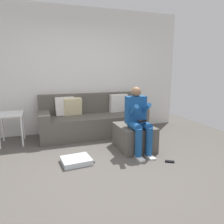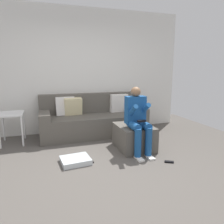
{
  "view_description": "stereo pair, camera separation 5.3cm",
  "coord_description": "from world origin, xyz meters",
  "px_view_note": "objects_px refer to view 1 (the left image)",
  "views": [
    {
      "loc": [
        -0.88,
        -2.66,
        1.45
      ],
      "look_at": [
        0.45,
        1.28,
        0.6
      ],
      "focal_mm": 34.13,
      "sensor_mm": 36.0,
      "label": 1
    },
    {
      "loc": [
        -0.83,
        -2.67,
        1.45
      ],
      "look_at": [
        0.45,
        1.28,
        0.6
      ],
      "focal_mm": 34.13,
      "sensor_mm": 36.0,
      "label": 2
    }
  ],
  "objects_px": {
    "ottoman": "(134,137)",
    "remote_near_ottoman": "(170,162)",
    "person_seated": "(138,118)",
    "couch_sectional": "(93,120)",
    "storage_bin": "(76,161)",
    "remote_by_storage_bin": "(90,163)",
    "side_table": "(11,118)"
  },
  "relations": [
    {
      "from": "couch_sectional",
      "to": "person_seated",
      "type": "height_order",
      "value": "person_seated"
    },
    {
      "from": "ottoman",
      "to": "remote_by_storage_bin",
      "type": "xyz_separation_m",
      "value": [
        -0.93,
        -0.41,
        -0.21
      ]
    },
    {
      "from": "ottoman",
      "to": "person_seated",
      "type": "distance_m",
      "value": 0.45
    },
    {
      "from": "couch_sectional",
      "to": "side_table",
      "type": "bearing_deg",
      "value": -176.2
    },
    {
      "from": "ottoman",
      "to": "remote_near_ottoman",
      "type": "height_order",
      "value": "ottoman"
    },
    {
      "from": "remote_near_ottoman",
      "to": "person_seated",
      "type": "bearing_deg",
      "value": 149.99
    },
    {
      "from": "person_seated",
      "to": "ottoman",
      "type": "bearing_deg",
      "value": 82.76
    },
    {
      "from": "ottoman",
      "to": "couch_sectional",
      "type": "bearing_deg",
      "value": 115.33
    },
    {
      "from": "person_seated",
      "to": "side_table",
      "type": "relative_size",
      "value": 1.87
    },
    {
      "from": "couch_sectional",
      "to": "ottoman",
      "type": "relative_size",
      "value": 3.09
    },
    {
      "from": "person_seated",
      "to": "side_table",
      "type": "xyz_separation_m",
      "value": [
        -2.13,
        1.2,
        -0.11
      ]
    },
    {
      "from": "person_seated",
      "to": "remote_by_storage_bin",
      "type": "bearing_deg",
      "value": -167.83
    },
    {
      "from": "remote_near_ottoman",
      "to": "remote_by_storage_bin",
      "type": "xyz_separation_m",
      "value": [
        -1.21,
        0.34,
        0.0
      ]
    },
    {
      "from": "ottoman",
      "to": "remote_by_storage_bin",
      "type": "relative_size",
      "value": 4.76
    },
    {
      "from": "person_seated",
      "to": "remote_near_ottoman",
      "type": "height_order",
      "value": "person_seated"
    },
    {
      "from": "storage_bin",
      "to": "remote_near_ottoman",
      "type": "bearing_deg",
      "value": -17.52
    },
    {
      "from": "person_seated",
      "to": "remote_near_ottoman",
      "type": "bearing_deg",
      "value": -60.11
    },
    {
      "from": "person_seated",
      "to": "remote_by_storage_bin",
      "type": "xyz_separation_m",
      "value": [
        -0.91,
        -0.2,
        -0.61
      ]
    },
    {
      "from": "ottoman",
      "to": "storage_bin",
      "type": "relative_size",
      "value": 1.68
    },
    {
      "from": "couch_sectional",
      "to": "remote_near_ottoman",
      "type": "distance_m",
      "value": 2.04
    },
    {
      "from": "ottoman",
      "to": "storage_bin",
      "type": "distance_m",
      "value": 1.18
    },
    {
      "from": "person_seated",
      "to": "remote_near_ottoman",
      "type": "distance_m",
      "value": 0.86
    },
    {
      "from": "couch_sectional",
      "to": "ottoman",
      "type": "distance_m",
      "value": 1.22
    },
    {
      "from": "person_seated",
      "to": "remote_near_ottoman",
      "type": "xyz_separation_m",
      "value": [
        0.31,
        -0.53,
        -0.61
      ]
    },
    {
      "from": "couch_sectional",
      "to": "remote_near_ottoman",
      "type": "bearing_deg",
      "value": -66.52
    },
    {
      "from": "couch_sectional",
      "to": "remote_by_storage_bin",
      "type": "bearing_deg",
      "value": -105.34
    },
    {
      "from": "couch_sectional",
      "to": "storage_bin",
      "type": "relative_size",
      "value": 5.17
    },
    {
      "from": "remote_by_storage_bin",
      "to": "person_seated",
      "type": "bearing_deg",
      "value": -12.21
    },
    {
      "from": "couch_sectional",
      "to": "ottoman",
      "type": "bearing_deg",
      "value": -64.67
    },
    {
      "from": "side_table",
      "to": "person_seated",
      "type": "bearing_deg",
      "value": -29.35
    },
    {
      "from": "person_seated",
      "to": "remote_by_storage_bin",
      "type": "height_order",
      "value": "person_seated"
    },
    {
      "from": "storage_bin",
      "to": "remote_by_storage_bin",
      "type": "relative_size",
      "value": 2.84
    }
  ]
}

